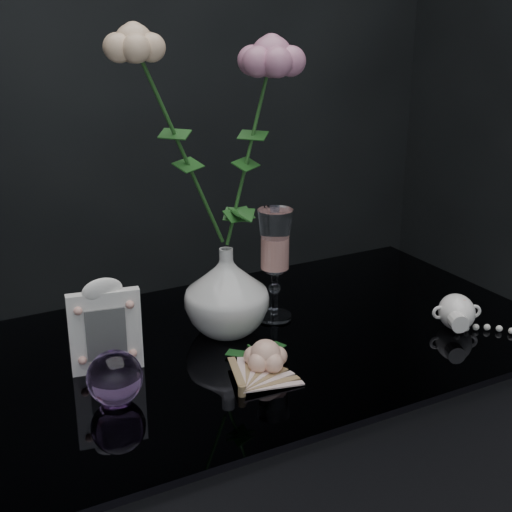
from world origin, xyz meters
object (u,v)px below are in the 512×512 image
wine_glass (275,265)px  pearl_jar (457,310)px  picture_frame (105,325)px  loose_rose (266,356)px  paperweight (115,378)px  vase (227,291)px

wine_glass → pearl_jar: bearing=-35.5°
picture_frame → loose_rose: bearing=-18.2°
loose_rose → pearl_jar: pearl_jar is taller
paperweight → loose_rose: bearing=-4.3°
wine_glass → picture_frame: 0.33m
paperweight → pearl_jar: bearing=-3.7°
vase → picture_frame: size_ratio=0.99×
picture_frame → pearl_jar: bearing=-2.9°
vase → pearl_jar: (0.37, -0.18, -0.04)m
wine_glass → paperweight: bearing=-156.8°
vase → pearl_jar: 0.41m
wine_glass → picture_frame: (-0.33, -0.05, -0.03)m
paperweight → loose_rose: size_ratio=0.53×
vase → wine_glass: bearing=6.7°
paperweight → pearl_jar: size_ratio=0.36×
wine_glass → picture_frame: size_ratio=1.33×
vase → loose_rose: bearing=-93.3°
vase → paperweight: vase is taller
picture_frame → pearl_jar: picture_frame is taller
picture_frame → paperweight: 0.11m
loose_rose → picture_frame: bearing=161.5°
loose_rose → pearl_jar: 0.38m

